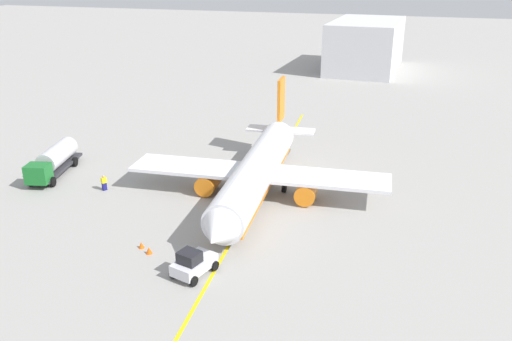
{
  "coord_description": "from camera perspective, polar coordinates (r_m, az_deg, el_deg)",
  "views": [
    {
      "loc": [
        48.49,
        14.56,
        23.02
      ],
      "look_at": [
        0.0,
        0.0,
        3.0
      ],
      "focal_mm": 37.61,
      "sensor_mm": 36.0,
      "label": 1
    }
  ],
  "objects": [
    {
      "name": "refueling_worker",
      "position": [
        59.27,
        -15.86,
        -1.29
      ],
      "size": [
        0.63,
        0.57,
        1.71
      ],
      "color": "navy",
      "rests_on": "ground"
    },
    {
      "name": "safety_cone_nose",
      "position": [
        47.2,
        -12.09,
        -7.75
      ],
      "size": [
        0.51,
        0.51,
        0.57
      ],
      "primitive_type": "cone",
      "color": "#F2590F",
      "rests_on": "ground"
    },
    {
      "name": "fuel_tanker",
      "position": [
        65.08,
        -20.72,
        1.02
      ],
      "size": [
        10.27,
        4.55,
        3.15
      ],
      "color": "#2D2D33",
      "rests_on": "ground"
    },
    {
      "name": "safety_cone_wingtip",
      "position": [
        46.22,
        -11.31,
        -8.33
      ],
      "size": [
        0.55,
        0.55,
        0.61
      ],
      "primitive_type": "cone",
      "color": "#F2590F",
      "rests_on": "ground"
    },
    {
      "name": "airplane",
      "position": [
        55.0,
        0.11,
        -0.13
      ],
      "size": [
        31.83,
        27.24,
        9.7
      ],
      "color": "white",
      "rests_on": "ground"
    },
    {
      "name": "ground_plane",
      "position": [
        55.61,
        0.0,
        -2.88
      ],
      "size": [
        400.0,
        400.0,
        0.0
      ],
      "primitive_type": "plane",
      "color": "#9E9B96"
    },
    {
      "name": "pushback_tug",
      "position": [
        42.52,
        -6.7,
        -9.77
      ],
      "size": [
        4.02,
        3.18,
        2.2
      ],
      "color": "silver",
      "rests_on": "ground"
    },
    {
      "name": "taxi_line_marking",
      "position": [
        55.61,
        0.0,
        -2.87
      ],
      "size": [
        65.14,
        4.39,
        0.01
      ],
      "primitive_type": "cube",
      "rotation": [
        0.0,
        0.0,
        0.06
      ],
      "color": "yellow",
      "rests_on": "ground"
    },
    {
      "name": "distant_hangar",
      "position": [
        123.49,
        11.57,
        12.92
      ],
      "size": [
        25.76,
        15.25,
        10.66
      ],
      "color": "silver",
      "rests_on": "ground"
    }
  ]
}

